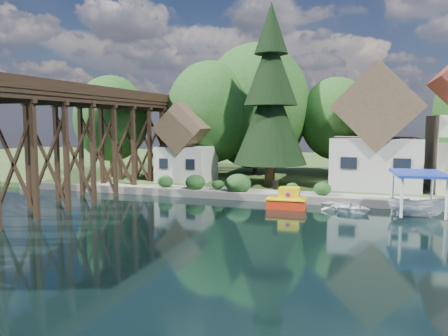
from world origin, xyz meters
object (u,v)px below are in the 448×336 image
at_px(conifer, 271,99).
at_px(tugboat, 287,200).
at_px(trestle_bridge, 89,135).
at_px(boat_white_a, 346,205).
at_px(shed, 187,148).
at_px(boat_canopy, 417,198).
at_px(house_left, 375,136).

height_order(conifer, tugboat, conifer).
relative_size(trestle_bridge, boat_white_a, 11.74).
xyz_separation_m(shed, boat_canopy, (20.68, -8.85, -2.52)).
bearing_deg(shed, tugboat, -36.90).
height_order(boat_white_a, boat_canopy, boat_canopy).
height_order(shed, boat_white_a, shed).
xyz_separation_m(house_left, tugboat, (-6.24, -10.33, -4.51)).
xyz_separation_m(conifer, tugboat, (2.98, -7.79, -7.90)).
bearing_deg(house_left, boat_white_a, -101.34).
bearing_deg(boat_canopy, shed, 156.82).
height_order(shed, tugboat, shed).
bearing_deg(conifer, boat_canopy, -33.28).
distance_m(trestle_bridge, shed, 10.69).
relative_size(boat_white_a, boat_canopy, 0.76).
distance_m(shed, conifer, 10.02).
height_order(trestle_bridge, boat_white_a, trestle_bridge).
xyz_separation_m(trestle_bridge, house_left, (23.00, 10.83, -0.21)).
bearing_deg(conifer, trestle_bridge, -149.00).
distance_m(tugboat, boat_canopy, 8.94).
xyz_separation_m(house_left, conifer, (-9.22, -2.55, 3.40)).
xyz_separation_m(conifer, boat_white_a, (7.24, -7.33, -8.15)).
distance_m(tugboat, boat_white_a, 4.29).
bearing_deg(tugboat, shed, 143.10).
bearing_deg(boat_white_a, shed, 91.83).
height_order(house_left, shed, house_left).
bearing_deg(shed, conifer, -6.79).
bearing_deg(boat_white_a, boat_canopy, -66.49).
bearing_deg(tugboat, house_left, 58.87).
xyz_separation_m(trestle_bridge, shed, (5.00, 9.33, -1.52)).
distance_m(shed, boat_canopy, 22.63).
xyz_separation_m(house_left, shed, (-18.00, -1.50, -1.31)).
bearing_deg(tugboat, boat_canopy, -0.15).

